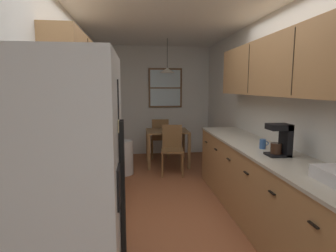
# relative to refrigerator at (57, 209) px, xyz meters

# --- Properties ---
(ground_plane) EXTENTS (12.00, 12.00, 0.00)m
(ground_plane) POSITION_rel_refrigerator_xyz_m (0.93, 2.32, -0.89)
(ground_plane) COLOR brown
(wall_left) EXTENTS (0.10, 9.00, 2.55)m
(wall_left) POSITION_rel_refrigerator_xyz_m (-0.42, 2.32, 0.38)
(wall_left) COLOR silver
(wall_left) RESTS_ON ground
(wall_right) EXTENTS (0.10, 9.00, 2.55)m
(wall_right) POSITION_rel_refrigerator_xyz_m (2.28, 2.32, 0.38)
(wall_right) COLOR silver
(wall_right) RESTS_ON ground
(wall_back) EXTENTS (4.40, 0.10, 2.55)m
(wall_back) POSITION_rel_refrigerator_xyz_m (0.93, 4.97, 0.38)
(wall_back) COLOR silver
(wall_back) RESTS_ON ground
(ceiling_slab) EXTENTS (4.40, 9.00, 0.08)m
(ceiling_slab) POSITION_rel_refrigerator_xyz_m (0.93, 2.32, 1.70)
(ceiling_slab) COLOR white
(refrigerator) EXTENTS (0.77, 0.73, 1.79)m
(refrigerator) POSITION_rel_refrigerator_xyz_m (0.00, 0.00, 0.00)
(refrigerator) COLOR silver
(refrigerator) RESTS_ON ground
(stove_range) EXTENTS (0.66, 0.65, 1.10)m
(stove_range) POSITION_rel_refrigerator_xyz_m (-0.06, 0.71, -0.42)
(stove_range) COLOR black
(stove_range) RESTS_ON ground
(microwave_over_range) EXTENTS (0.39, 0.62, 0.32)m
(microwave_over_range) POSITION_rel_refrigerator_xyz_m (-0.18, 0.71, 0.75)
(microwave_over_range) COLOR silver
(counter_left) EXTENTS (0.64, 1.98, 0.90)m
(counter_left) POSITION_rel_refrigerator_xyz_m (-0.07, 2.02, -0.44)
(counter_left) COLOR #A87A4C
(counter_left) RESTS_ON ground
(upper_cabinets_left) EXTENTS (0.33, 2.06, 0.66)m
(upper_cabinets_left) POSITION_rel_refrigerator_xyz_m (-0.21, 1.97, 0.94)
(upper_cabinets_left) COLOR #A87A4C
(counter_right) EXTENTS (0.64, 3.35, 0.90)m
(counter_right) POSITION_rel_refrigerator_xyz_m (1.93, 1.37, -0.44)
(counter_right) COLOR #A87A4C
(counter_right) RESTS_ON ground
(upper_cabinets_right) EXTENTS (0.33, 3.03, 0.66)m
(upper_cabinets_right) POSITION_rel_refrigerator_xyz_m (2.07, 1.32, 0.94)
(upper_cabinets_right) COLOR #A87A4C
(dining_table) EXTENTS (0.84, 0.70, 0.73)m
(dining_table) POSITION_rel_refrigerator_xyz_m (1.11, 3.90, -0.30)
(dining_table) COLOR brown
(dining_table) RESTS_ON ground
(dining_chair_near) EXTENTS (0.44, 0.44, 0.90)m
(dining_chair_near) POSITION_rel_refrigerator_xyz_m (1.13, 3.34, -0.39)
(dining_chair_near) COLOR brown
(dining_chair_near) RESTS_ON ground
(dining_chair_far) EXTENTS (0.41, 0.41, 0.90)m
(dining_chair_far) POSITION_rel_refrigerator_xyz_m (1.01, 4.46, -0.39)
(dining_chair_far) COLOR brown
(dining_chair_far) RESTS_ON ground
(pendant_light) EXTENTS (0.31, 0.31, 0.67)m
(pendant_light) POSITION_rel_refrigerator_xyz_m (1.11, 3.90, 1.04)
(pendant_light) COLOR black
(back_window) EXTENTS (0.79, 0.05, 0.92)m
(back_window) POSITION_rel_refrigerator_xyz_m (1.17, 4.89, 0.69)
(back_window) COLOR brown
(trash_bin) EXTENTS (0.36, 0.36, 0.63)m
(trash_bin) POSITION_rel_refrigerator_xyz_m (0.23, 3.40, -0.58)
(trash_bin) COLOR silver
(trash_bin) RESTS_ON ground
(storage_canister) EXTENTS (0.13, 0.13, 0.20)m
(storage_canister) POSITION_rel_refrigerator_xyz_m (-0.07, 1.25, 0.11)
(storage_canister) COLOR #265999
(storage_canister) RESTS_ON counter_left
(dish_towel) EXTENTS (0.02, 0.16, 0.24)m
(dish_towel) POSITION_rel_refrigerator_xyz_m (0.29, 0.87, -0.39)
(dish_towel) COLOR silver
(coffee_maker) EXTENTS (0.22, 0.18, 0.33)m
(coffee_maker) POSITION_rel_refrigerator_xyz_m (1.94, 1.00, 0.18)
(coffee_maker) COLOR black
(coffee_maker) RESTS_ON counter_right
(mug_by_coffeemaker) EXTENTS (0.11, 0.07, 0.11)m
(mug_by_coffeemaker) POSITION_rel_refrigerator_xyz_m (1.91, 1.34, 0.06)
(mug_by_coffeemaker) COLOR #335999
(mug_by_coffeemaker) RESTS_ON counter_right
(table_serving_bowl) EXTENTS (0.18, 0.18, 0.06)m
(table_serving_bowl) POSITION_rel_refrigerator_xyz_m (1.15, 3.81, -0.14)
(table_serving_bowl) COLOR #4C7299
(table_serving_bowl) RESTS_ON dining_table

